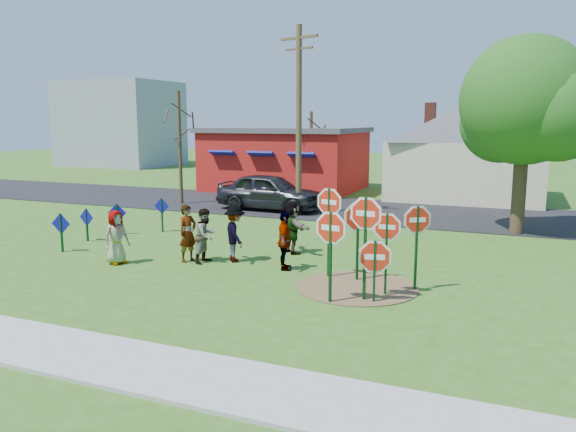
{
  "coord_description": "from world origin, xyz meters",
  "views": [
    {
      "loc": [
        8.28,
        -14.81,
        4.33
      ],
      "look_at": [
        1.82,
        0.71,
        1.46
      ],
      "focal_mm": 35.0,
      "sensor_mm": 36.0,
      "label": 1
    }
  ],
  "objects_px": {
    "person_a": "(116,237)",
    "leafy_tree": "(528,108)",
    "stop_sign_d": "(417,227)",
    "suv": "(270,192)",
    "stop_sign_a": "(331,236)",
    "stop_sign_b": "(329,210)",
    "utility_pole": "(299,117)",
    "stop_sign_c": "(366,225)",
    "person_b": "(188,233)"
  },
  "relations": [
    {
      "from": "utility_pole",
      "to": "stop_sign_d",
      "type": "bearing_deg",
      "value": -54.22
    },
    {
      "from": "stop_sign_c",
      "to": "leafy_tree",
      "type": "height_order",
      "value": "leafy_tree"
    },
    {
      "from": "leafy_tree",
      "to": "person_b",
      "type": "bearing_deg",
      "value": -138.23
    },
    {
      "from": "utility_pole",
      "to": "leafy_tree",
      "type": "bearing_deg",
      "value": -5.96
    },
    {
      "from": "stop_sign_b",
      "to": "person_b",
      "type": "xyz_separation_m",
      "value": [
        -4.61,
        0.05,
        -1.02
      ]
    },
    {
      "from": "stop_sign_c",
      "to": "person_b",
      "type": "distance_m",
      "value": 6.36
    },
    {
      "from": "stop_sign_c",
      "to": "suv",
      "type": "distance_m",
      "value": 14.14
    },
    {
      "from": "person_a",
      "to": "person_b",
      "type": "bearing_deg",
      "value": -41.5
    },
    {
      "from": "leafy_tree",
      "to": "stop_sign_b",
      "type": "bearing_deg",
      "value": -119.83
    },
    {
      "from": "stop_sign_c",
      "to": "person_a",
      "type": "bearing_deg",
      "value": -177.7
    },
    {
      "from": "person_b",
      "to": "leafy_tree",
      "type": "xyz_separation_m",
      "value": [
        9.51,
        8.49,
        3.91
      ]
    },
    {
      "from": "suv",
      "to": "utility_pole",
      "type": "height_order",
      "value": "utility_pole"
    },
    {
      "from": "stop_sign_a",
      "to": "person_b",
      "type": "distance_m",
      "value": 5.81
    },
    {
      "from": "stop_sign_c",
      "to": "suv",
      "type": "height_order",
      "value": "stop_sign_c"
    },
    {
      "from": "person_b",
      "to": "stop_sign_c",
      "type": "bearing_deg",
      "value": -88.45
    },
    {
      "from": "stop_sign_b",
      "to": "leafy_tree",
      "type": "bearing_deg",
      "value": 71.89
    },
    {
      "from": "suv",
      "to": "utility_pole",
      "type": "relative_size",
      "value": 0.61
    },
    {
      "from": "person_a",
      "to": "leafy_tree",
      "type": "relative_size",
      "value": 0.22
    },
    {
      "from": "person_b",
      "to": "utility_pole",
      "type": "bearing_deg",
      "value": 17.16
    },
    {
      "from": "stop_sign_b",
      "to": "person_a",
      "type": "bearing_deg",
      "value": -159.01
    },
    {
      "from": "stop_sign_a",
      "to": "person_a",
      "type": "relative_size",
      "value": 1.43
    },
    {
      "from": "utility_pole",
      "to": "suv",
      "type": "bearing_deg",
      "value": 161.47
    },
    {
      "from": "suv",
      "to": "person_b",
      "type": "bearing_deg",
      "value": -167.2
    },
    {
      "from": "stop_sign_b",
      "to": "person_a",
      "type": "distance_m",
      "value": 6.63
    },
    {
      "from": "stop_sign_b",
      "to": "suv",
      "type": "height_order",
      "value": "stop_sign_b"
    },
    {
      "from": "stop_sign_d",
      "to": "person_a",
      "type": "distance_m",
      "value": 8.98
    },
    {
      "from": "stop_sign_d",
      "to": "utility_pole",
      "type": "relative_size",
      "value": 0.28
    },
    {
      "from": "suv",
      "to": "leafy_tree",
      "type": "height_order",
      "value": "leafy_tree"
    },
    {
      "from": "person_a",
      "to": "utility_pole",
      "type": "relative_size",
      "value": 0.2
    },
    {
      "from": "stop_sign_c",
      "to": "stop_sign_d",
      "type": "xyz_separation_m",
      "value": [
        1.01,
        1.27,
        -0.2
      ]
    },
    {
      "from": "stop_sign_d",
      "to": "person_b",
      "type": "xyz_separation_m",
      "value": [
        -7.07,
        0.39,
        -0.79
      ]
    },
    {
      "from": "stop_sign_b",
      "to": "stop_sign_c",
      "type": "xyz_separation_m",
      "value": [
        1.45,
        -1.61,
        -0.03
      ]
    },
    {
      "from": "stop_sign_b",
      "to": "utility_pole",
      "type": "bearing_deg",
      "value": 127.78
    },
    {
      "from": "stop_sign_b",
      "to": "person_b",
      "type": "bearing_deg",
      "value": -168.86
    },
    {
      "from": "stop_sign_b",
      "to": "utility_pole",
      "type": "xyz_separation_m",
      "value": [
        -4.66,
        9.53,
        2.57
      ]
    },
    {
      "from": "stop_sign_b",
      "to": "stop_sign_c",
      "type": "relative_size",
      "value": 0.98
    },
    {
      "from": "utility_pole",
      "to": "leafy_tree",
      "type": "relative_size",
      "value": 1.14
    },
    {
      "from": "suv",
      "to": "leafy_tree",
      "type": "xyz_separation_m",
      "value": [
        11.29,
        -1.58,
        3.88
      ]
    },
    {
      "from": "utility_pole",
      "to": "stop_sign_a",
      "type": "bearing_deg",
      "value": -65.08
    },
    {
      "from": "stop_sign_c",
      "to": "stop_sign_d",
      "type": "relative_size",
      "value": 1.14
    },
    {
      "from": "stop_sign_b",
      "to": "stop_sign_d",
      "type": "distance_m",
      "value": 2.49
    },
    {
      "from": "stop_sign_a",
      "to": "stop_sign_b",
      "type": "xyz_separation_m",
      "value": [
        -0.74,
        2.1,
        0.28
      ]
    },
    {
      "from": "stop_sign_b",
      "to": "person_b",
      "type": "height_order",
      "value": "stop_sign_b"
    },
    {
      "from": "person_a",
      "to": "suv",
      "type": "bearing_deg",
      "value": 17.34
    },
    {
      "from": "stop_sign_d",
      "to": "suv",
      "type": "height_order",
      "value": "stop_sign_d"
    },
    {
      "from": "stop_sign_a",
      "to": "person_a",
      "type": "bearing_deg",
      "value": 179.33
    },
    {
      "from": "stop_sign_c",
      "to": "person_a",
      "type": "xyz_separation_m",
      "value": [
        -7.9,
        0.56,
        -1.05
      ]
    },
    {
      "from": "stop_sign_a",
      "to": "leafy_tree",
      "type": "distance_m",
      "value": 11.85
    },
    {
      "from": "leafy_tree",
      "to": "suv",
      "type": "bearing_deg",
      "value": 172.05
    },
    {
      "from": "person_a",
      "to": "utility_pole",
      "type": "bearing_deg",
      "value": 8.06
    }
  ]
}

